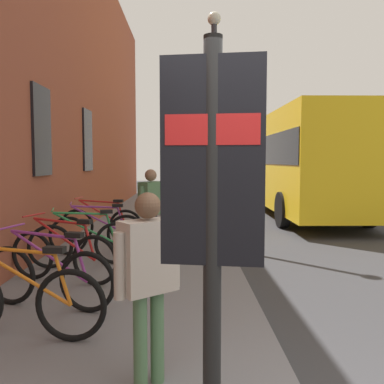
{
  "coord_description": "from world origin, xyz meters",
  "views": [
    {
      "loc": [
        -2.05,
        0.9,
        1.88
      ],
      "look_at": [
        4.14,
        0.8,
        1.4
      ],
      "focal_mm": 38.94,
      "sensor_mm": 36.0,
      "label": 1
    }
  ],
  "objects_px": {
    "bicycle_nearest_sign": "(98,233)",
    "bicycle_leaning_wall": "(102,225)",
    "bicycle_mid_rack": "(84,243)",
    "city_bus": "(295,159)",
    "bicycle_end_of_row": "(48,276)",
    "street_lamp": "(214,106)",
    "pedestrian_by_facade": "(148,269)",
    "bicycle_under_window": "(63,256)",
    "transit_info_sign": "(213,190)",
    "bicycle_far_end": "(20,300)",
    "pedestrian_crossing_street": "(151,204)"
  },
  "relations": [
    {
      "from": "bicycle_nearest_sign",
      "to": "bicycle_leaning_wall",
      "type": "distance_m",
      "value": 1.01
    },
    {
      "from": "bicycle_mid_rack",
      "to": "city_bus",
      "type": "bearing_deg",
      "value": -34.98
    },
    {
      "from": "bicycle_end_of_row",
      "to": "street_lamp",
      "type": "bearing_deg",
      "value": -28.9
    },
    {
      "from": "city_bus",
      "to": "pedestrian_by_facade",
      "type": "bearing_deg",
      "value": 160.24
    },
    {
      "from": "bicycle_mid_rack",
      "to": "pedestrian_by_facade",
      "type": "xyz_separation_m",
      "value": [
        -3.68,
        -1.39,
        0.53
      ]
    },
    {
      "from": "bicycle_nearest_sign",
      "to": "bicycle_leaning_wall",
      "type": "xyz_separation_m",
      "value": [
        1.0,
        0.13,
        0.0
      ]
    },
    {
      "from": "bicycle_under_window",
      "to": "transit_info_sign",
      "type": "relative_size",
      "value": 0.71
    },
    {
      "from": "bicycle_far_end",
      "to": "transit_info_sign",
      "type": "distance_m",
      "value": 2.8
    },
    {
      "from": "street_lamp",
      "to": "bicycle_far_end",
      "type": "bearing_deg",
      "value": 155.55
    },
    {
      "from": "bicycle_end_of_row",
      "to": "pedestrian_by_facade",
      "type": "height_order",
      "value": "pedestrian_by_facade"
    },
    {
      "from": "city_bus",
      "to": "bicycle_far_end",
      "type": "bearing_deg",
      "value": 152.91
    },
    {
      "from": "bicycle_end_of_row",
      "to": "city_bus",
      "type": "height_order",
      "value": "city_bus"
    },
    {
      "from": "bicycle_leaning_wall",
      "to": "pedestrian_by_facade",
      "type": "relative_size",
      "value": 1.17
    },
    {
      "from": "bicycle_under_window",
      "to": "bicycle_far_end",
      "type": "bearing_deg",
      "value": -175.96
    },
    {
      "from": "transit_info_sign",
      "to": "pedestrian_by_facade",
      "type": "relative_size",
      "value": 1.59
    },
    {
      "from": "pedestrian_crossing_street",
      "to": "bicycle_end_of_row",
      "type": "bearing_deg",
      "value": 158.55
    },
    {
      "from": "bicycle_end_of_row",
      "to": "bicycle_mid_rack",
      "type": "relative_size",
      "value": 0.99
    },
    {
      "from": "bicycle_mid_rack",
      "to": "bicycle_nearest_sign",
      "type": "height_order",
      "value": "same"
    },
    {
      "from": "pedestrian_by_facade",
      "to": "city_bus",
      "type": "bearing_deg",
      "value": -19.76
    },
    {
      "from": "pedestrian_by_facade",
      "to": "bicycle_leaning_wall",
      "type": "bearing_deg",
      "value": 14.88
    },
    {
      "from": "bicycle_leaning_wall",
      "to": "bicycle_end_of_row",
      "type": "bearing_deg",
      "value": -177.76
    },
    {
      "from": "pedestrian_crossing_street",
      "to": "street_lamp",
      "type": "xyz_separation_m",
      "value": [
        1.47,
        -1.22,
        1.92
      ]
    },
    {
      "from": "city_bus",
      "to": "pedestrian_by_facade",
      "type": "relative_size",
      "value": 6.94
    },
    {
      "from": "bicycle_mid_rack",
      "to": "bicycle_nearest_sign",
      "type": "distance_m",
      "value": 0.95
    },
    {
      "from": "bicycle_far_end",
      "to": "street_lamp",
      "type": "height_order",
      "value": "street_lamp"
    },
    {
      "from": "bicycle_end_of_row",
      "to": "bicycle_leaning_wall",
      "type": "height_order",
      "value": "same"
    },
    {
      "from": "bicycle_under_window",
      "to": "street_lamp",
      "type": "xyz_separation_m",
      "value": [
        2.99,
        -2.36,
        2.5
      ]
    },
    {
      "from": "bicycle_far_end",
      "to": "bicycle_under_window",
      "type": "height_order",
      "value": "same"
    },
    {
      "from": "bicycle_far_end",
      "to": "bicycle_end_of_row",
      "type": "relative_size",
      "value": 1.02
    },
    {
      "from": "bicycle_end_of_row",
      "to": "bicycle_nearest_sign",
      "type": "distance_m",
      "value": 2.93
    },
    {
      "from": "bicycle_end_of_row",
      "to": "street_lamp",
      "type": "relative_size",
      "value": 0.36
    },
    {
      "from": "bicycle_far_end",
      "to": "bicycle_under_window",
      "type": "relative_size",
      "value": 1.04
    },
    {
      "from": "city_bus",
      "to": "street_lamp",
      "type": "height_order",
      "value": "street_lamp"
    },
    {
      "from": "street_lamp",
      "to": "bicycle_end_of_row",
      "type": "bearing_deg",
      "value": 151.1
    },
    {
      "from": "pedestrian_crossing_street",
      "to": "pedestrian_by_facade",
      "type": "bearing_deg",
      "value": -175.54
    },
    {
      "from": "pedestrian_crossing_street",
      "to": "pedestrian_by_facade",
      "type": "height_order",
      "value": "pedestrian_crossing_street"
    },
    {
      "from": "bicycle_far_end",
      "to": "street_lamp",
      "type": "relative_size",
      "value": 0.36
    },
    {
      "from": "bicycle_far_end",
      "to": "street_lamp",
      "type": "distance_m",
      "value": 5.92
    },
    {
      "from": "bicycle_leaning_wall",
      "to": "pedestrian_crossing_street",
      "type": "distance_m",
      "value": 1.88
    },
    {
      "from": "bicycle_end_of_row",
      "to": "pedestrian_by_facade",
      "type": "relative_size",
      "value": 1.14
    },
    {
      "from": "bicycle_leaning_wall",
      "to": "transit_info_sign",
      "type": "height_order",
      "value": "transit_info_sign"
    },
    {
      "from": "transit_info_sign",
      "to": "bicycle_leaning_wall",
      "type": "bearing_deg",
      "value": 16.33
    },
    {
      "from": "bicycle_under_window",
      "to": "bicycle_leaning_wall",
      "type": "distance_m",
      "value": 2.87
    },
    {
      "from": "bicycle_far_end",
      "to": "bicycle_under_window",
      "type": "bearing_deg",
      "value": 4.04
    },
    {
      "from": "bicycle_far_end",
      "to": "transit_info_sign",
      "type": "height_order",
      "value": "transit_info_sign"
    },
    {
      "from": "bicycle_nearest_sign",
      "to": "street_lamp",
      "type": "distance_m",
      "value": 3.54
    },
    {
      "from": "pedestrian_crossing_street",
      "to": "bicycle_under_window",
      "type": "bearing_deg",
      "value": 143.13
    },
    {
      "from": "bicycle_mid_rack",
      "to": "bicycle_end_of_row",
      "type": "bearing_deg",
      "value": -178.6
    },
    {
      "from": "bicycle_mid_rack",
      "to": "transit_info_sign",
      "type": "bearing_deg",
      "value": -158.52
    },
    {
      "from": "bicycle_under_window",
      "to": "city_bus",
      "type": "bearing_deg",
      "value": -32.46
    }
  ]
}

